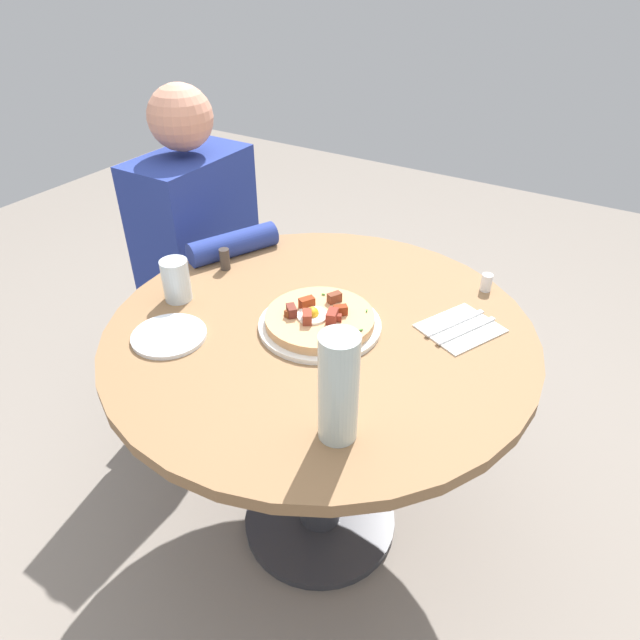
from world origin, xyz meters
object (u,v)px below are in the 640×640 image
(dining_table, at_px, (320,383))
(water_glass, at_px, (176,280))
(bread_plate, at_px, (169,336))
(water_bottle, at_px, (338,388))
(pizza_plate, at_px, (320,325))
(breakfast_pizza, at_px, (320,318))
(fork, at_px, (466,330))
(person_seated, at_px, (203,278))
(salt_shaker, at_px, (486,283))
(knife, at_px, (455,323))
(pepper_shaker, at_px, (225,259))

(dining_table, relative_size, water_glass, 9.38)
(bread_plate, bearing_deg, water_bottle, 82.89)
(pizza_plate, distance_m, breakfast_pizza, 0.02)
(breakfast_pizza, bearing_deg, bread_plate, -51.64)
(dining_table, distance_m, fork, 0.38)
(dining_table, distance_m, person_seated, 0.72)
(pizza_plate, distance_m, salt_shaker, 0.45)
(pizza_plate, bearing_deg, dining_table, -92.49)
(water_bottle, distance_m, salt_shaker, 0.65)
(person_seated, xyz_separation_m, knife, (0.12, 0.92, 0.22))
(pepper_shaker, bearing_deg, salt_shaker, 112.22)
(breakfast_pizza, height_order, knife, breakfast_pizza)
(fork, bearing_deg, person_seated, 106.51)
(water_bottle, bearing_deg, knife, 172.42)
(pizza_plate, height_order, breakfast_pizza, breakfast_pizza)
(knife, xyz_separation_m, water_glass, (0.25, -0.63, 0.05))
(water_glass, height_order, salt_shaker, water_glass)
(person_seated, height_order, bread_plate, person_seated)
(breakfast_pizza, xyz_separation_m, bread_plate, (0.21, -0.27, -0.02))
(pizza_plate, distance_m, knife, 0.32)
(water_glass, bearing_deg, dining_table, 102.21)
(water_bottle, bearing_deg, breakfast_pizza, -142.95)
(person_seated, xyz_separation_m, water_glass, (0.38, 0.29, 0.27))
(person_seated, xyz_separation_m, bread_plate, (0.51, 0.38, 0.22))
(fork, distance_m, water_glass, 0.71)
(person_seated, bearing_deg, water_bottle, 56.39)
(pizza_plate, relative_size, water_glass, 2.68)
(pepper_shaker, bearing_deg, water_glass, -0.73)
(fork, relative_size, water_bottle, 0.81)
(pizza_plate, xyz_separation_m, water_bottle, (0.27, 0.21, 0.10))
(knife, distance_m, water_glass, 0.68)
(fork, bearing_deg, water_glass, 134.45)
(pepper_shaker, bearing_deg, breakfast_pizza, 74.40)
(breakfast_pizza, distance_m, bread_plate, 0.34)
(bread_plate, distance_m, fork, 0.68)
(pepper_shaker, bearing_deg, water_bottle, 56.70)
(dining_table, height_order, fork, fork)
(knife, xyz_separation_m, salt_shaker, (-0.19, 0.01, 0.02))
(breakfast_pizza, height_order, bread_plate, breakfast_pizza)
(person_seated, xyz_separation_m, salt_shaker, (-0.07, 0.93, 0.24))
(dining_table, bearing_deg, breakfast_pizza, 14.63)
(breakfast_pizza, distance_m, salt_shaker, 0.46)
(knife, bearing_deg, fork, -90.00)
(knife, bearing_deg, pepper_shaker, 121.31)
(fork, xyz_separation_m, water_glass, (0.24, -0.66, 0.05))
(fork, relative_size, pepper_shaker, 3.03)
(dining_table, xyz_separation_m, pepper_shaker, (-0.10, -0.36, 0.20))
(breakfast_pizza, distance_m, pepper_shaker, 0.38)
(bread_plate, height_order, knife, bread_plate)
(bread_plate, xyz_separation_m, salt_shaker, (-0.58, 0.54, 0.02))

